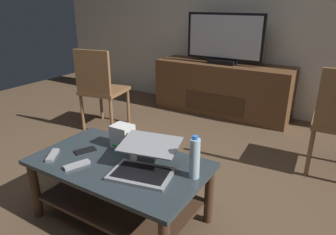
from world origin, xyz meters
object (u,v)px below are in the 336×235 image
object	(u,v)px
water_bottle_near	(195,158)
router_box	(123,136)
cell_phone	(85,151)
soundbar_remote	(53,155)
coffee_table	(120,180)
side_chair	(100,86)
laptop	(145,162)
television	(224,40)
tv_remote	(77,165)
media_cabinet	(222,89)

from	to	relation	value
water_bottle_near	router_box	bearing A→B (deg)	171.13
router_box	cell_phone	bearing A→B (deg)	-132.67
router_box	soundbar_remote	size ratio (longest dim) A/B	1.01
water_bottle_near	coffee_table	bearing A→B (deg)	-169.73
cell_phone	side_chair	bearing A→B (deg)	154.80
laptop	soundbar_remote	bearing A→B (deg)	-164.64
television	laptop	bearing A→B (deg)	-79.16
cell_phone	soundbar_remote	xyz separation A→B (m)	(-0.13, -0.17, 0.01)
television	tv_remote	bearing A→B (deg)	-88.80
soundbar_remote	media_cabinet	bearing A→B (deg)	51.93
coffee_table	water_bottle_near	world-z (taller)	water_bottle_near
cell_phone	coffee_table	bearing A→B (deg)	27.08
side_chair	router_box	xyz separation A→B (m)	(1.07, -0.92, 0.00)
router_box	coffee_table	bearing A→B (deg)	-58.02
television	cell_phone	size ratio (longest dim) A/B	6.96
laptop	soundbar_remote	size ratio (longest dim) A/B	2.80
water_bottle_near	cell_phone	xyz separation A→B (m)	(-0.78, -0.10, -0.12)
media_cabinet	router_box	world-z (taller)	media_cabinet
television	tv_remote	distance (m)	2.53
coffee_table	media_cabinet	bearing A→B (deg)	95.81
television	water_bottle_near	size ratio (longest dim) A/B	3.72
media_cabinet	soundbar_remote	world-z (taller)	media_cabinet
side_chair	cell_phone	xyz separation A→B (m)	(0.90, -1.10, -0.07)
media_cabinet	tv_remote	world-z (taller)	media_cabinet
water_bottle_near	soundbar_remote	xyz separation A→B (m)	(-0.91, -0.26, -0.11)
coffee_table	tv_remote	xyz separation A→B (m)	(-0.18, -0.18, 0.14)
soundbar_remote	water_bottle_near	bearing A→B (deg)	-17.85
laptop	cell_phone	distance (m)	0.50
laptop	television	bearing A→B (deg)	100.84
laptop	cell_phone	bearing A→B (deg)	-179.45
media_cabinet	television	world-z (taller)	television
media_cabinet	soundbar_remote	size ratio (longest dim) A/B	10.83
laptop	side_chair	bearing A→B (deg)	141.69
coffee_table	tv_remote	world-z (taller)	tv_remote
laptop	soundbar_remote	distance (m)	0.65
television	soundbar_remote	size ratio (longest dim) A/B	6.09
coffee_table	cell_phone	bearing A→B (deg)	-178.61
water_bottle_near	cell_phone	world-z (taller)	water_bottle_near
television	router_box	world-z (taller)	television
water_bottle_near	tv_remote	size ratio (longest dim) A/B	1.64
television	side_chair	size ratio (longest dim) A/B	1.06
media_cabinet	television	distance (m)	0.62
laptop	router_box	size ratio (longest dim) A/B	2.79
water_bottle_near	cell_phone	size ratio (longest dim) A/B	1.87
tv_remote	soundbar_remote	world-z (taller)	same
tv_remote	router_box	bearing A→B (deg)	100.31
media_cabinet	side_chair	world-z (taller)	side_chair
coffee_table	water_bottle_near	bearing A→B (deg)	10.27
laptop	water_bottle_near	size ratio (longest dim) A/B	1.71
side_chair	water_bottle_near	xyz separation A→B (m)	(1.68, -1.01, 0.05)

